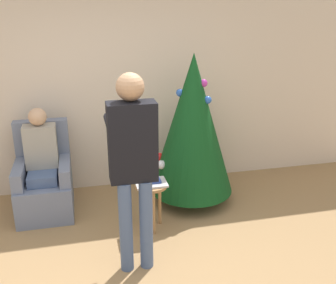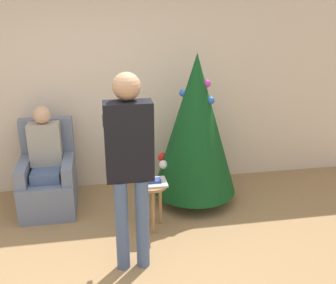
% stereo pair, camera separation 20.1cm
% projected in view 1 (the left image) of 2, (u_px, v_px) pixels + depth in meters
% --- Properties ---
extents(wall_back, '(8.00, 0.06, 2.70)m').
position_uv_depth(wall_back, '(98.00, 86.00, 4.90)').
color(wall_back, beige).
rests_on(wall_back, ground_plane).
extents(christmas_tree, '(1.00, 1.00, 1.82)m').
position_uv_depth(christmas_tree, '(192.00, 125.00, 4.62)').
color(christmas_tree, brown).
rests_on(christmas_tree, ground_plane).
extents(armchair, '(0.62, 0.75, 1.04)m').
position_uv_depth(armchair, '(45.00, 183.00, 4.59)').
color(armchair, slate).
rests_on(armchair, ground_plane).
extents(person_seated, '(0.36, 0.46, 1.24)m').
position_uv_depth(person_seated, '(42.00, 158.00, 4.45)').
color(person_seated, '#475B84').
rests_on(person_seated, ground_plane).
extents(person_standing, '(0.43, 0.57, 1.81)m').
position_uv_depth(person_standing, '(133.00, 156.00, 3.37)').
color(person_standing, '#475B84').
rests_on(person_standing, ground_plane).
extents(side_stool, '(0.35, 0.35, 0.53)m').
position_uv_depth(side_stool, '(151.00, 193.00, 4.19)').
color(side_stool, '#A37547').
rests_on(side_stool, ground_plane).
extents(laptop, '(0.33, 0.25, 0.02)m').
position_uv_depth(laptop, '(151.00, 183.00, 4.15)').
color(laptop, silver).
rests_on(laptop, side_stool).
extents(book, '(0.20, 0.11, 0.02)m').
position_uv_depth(book, '(151.00, 181.00, 4.14)').
color(book, navy).
rests_on(book, laptop).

